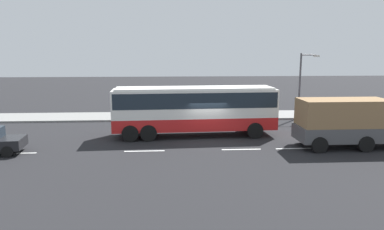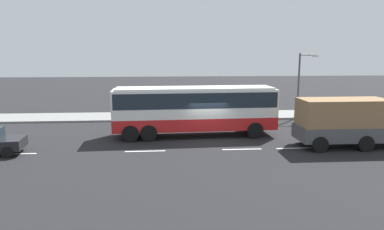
# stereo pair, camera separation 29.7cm
# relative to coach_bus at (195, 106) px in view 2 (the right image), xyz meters

# --- Properties ---
(ground_plane) EXTENTS (120.00, 120.00, 0.00)m
(ground_plane) POSITION_rel_coach_bus_xyz_m (0.81, -0.92, -2.13)
(ground_plane) COLOR black
(sidewalk_curb) EXTENTS (80.00, 4.00, 0.15)m
(sidewalk_curb) POSITION_rel_coach_bus_xyz_m (0.81, 7.48, -2.05)
(sidewalk_curb) COLOR gray
(sidewalk_curb) RESTS_ON ground_plane
(lane_centreline) EXTENTS (24.49, 0.16, 0.01)m
(lane_centreline) POSITION_rel_coach_bus_xyz_m (-4.33, -3.72, -2.12)
(lane_centreline) COLOR white
(lane_centreline) RESTS_ON ground_plane
(coach_bus) EXTENTS (11.31, 3.09, 3.43)m
(coach_bus) POSITION_rel_coach_bus_xyz_m (0.00, 0.00, 0.00)
(coach_bus) COLOR red
(coach_bus) RESTS_ON ground_plane
(cargo_truck) EXTENTS (7.84, 2.57, 3.00)m
(cargo_truck) POSITION_rel_coach_bus_xyz_m (9.90, -3.58, -0.49)
(cargo_truck) COLOR red
(cargo_truck) RESTS_ON ground_plane
(pedestrian_near_curb) EXTENTS (0.32, 0.32, 1.69)m
(pedestrian_near_curb) POSITION_rel_coach_bus_xyz_m (2.88, 6.51, -1.01)
(pedestrian_near_curb) COLOR black
(pedestrian_near_curb) RESTS_ON sidewalk_curb
(street_lamp) EXTENTS (1.67, 0.24, 5.55)m
(street_lamp) POSITION_rel_coach_bus_xyz_m (9.82, 6.07, 1.28)
(street_lamp) COLOR #47474C
(street_lamp) RESTS_ON sidewalk_curb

